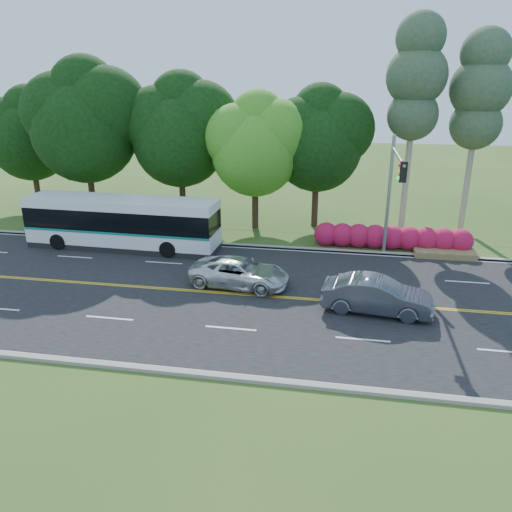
% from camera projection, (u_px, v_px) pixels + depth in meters
% --- Properties ---
extents(ground, '(120.00, 120.00, 0.00)m').
position_uv_depth(ground, '(257.00, 296.00, 24.32)').
color(ground, '#2E511B').
rests_on(ground, ground).
extents(road, '(60.00, 14.00, 0.02)m').
position_uv_depth(road, '(257.00, 295.00, 24.32)').
color(road, black).
rests_on(road, ground).
extents(curb_north, '(60.00, 0.30, 0.15)m').
position_uv_depth(curb_north, '(276.00, 247.00, 30.91)').
color(curb_north, gray).
rests_on(curb_north, ground).
extents(curb_south, '(60.00, 0.30, 0.15)m').
position_uv_depth(curb_south, '(222.00, 377.00, 17.68)').
color(curb_south, gray).
rests_on(curb_south, ground).
extents(grass_verge, '(60.00, 4.00, 0.10)m').
position_uv_depth(grass_verge, '(280.00, 238.00, 32.63)').
color(grass_verge, '#2E511B').
rests_on(grass_verge, ground).
extents(lane_markings, '(57.60, 13.82, 0.00)m').
position_uv_depth(lane_markings, '(255.00, 295.00, 24.33)').
color(lane_markings, gold).
rests_on(lane_markings, road).
extents(tree_row, '(44.70, 9.10, 13.84)m').
position_uv_depth(tree_row, '(213.00, 128.00, 34.07)').
color(tree_row, black).
rests_on(tree_row, ground).
extents(bougainvillea_hedge, '(9.50, 2.25, 1.50)m').
position_uv_depth(bougainvillea_hedge, '(395.00, 239.00, 30.46)').
color(bougainvillea_hedge, '#A20D48').
rests_on(bougainvillea_hedge, ground).
extents(traffic_signal, '(0.42, 6.10, 7.00)m').
position_uv_depth(traffic_signal, '(393.00, 183.00, 26.67)').
color(traffic_signal, gray).
rests_on(traffic_signal, ground).
extents(transit_bus, '(11.94, 2.94, 3.10)m').
position_uv_depth(transit_bus, '(122.00, 223.00, 30.56)').
color(transit_bus, white).
rests_on(transit_bus, road).
extents(sedan, '(5.05, 2.27, 1.61)m').
position_uv_depth(sedan, '(377.00, 296.00, 22.36)').
color(sedan, '#525764').
rests_on(sedan, road).
extents(suv, '(5.29, 2.93, 1.40)m').
position_uv_depth(suv, '(240.00, 273.00, 25.22)').
color(suv, silver).
rests_on(suv, road).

